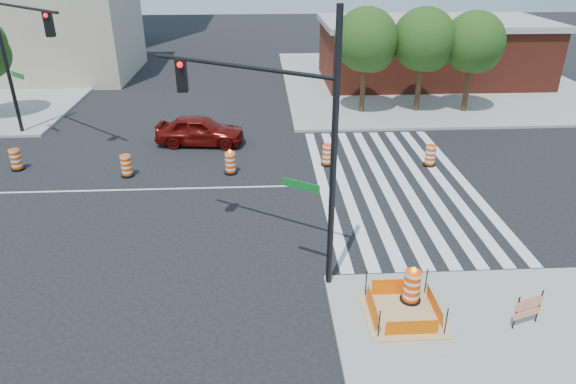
# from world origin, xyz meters

# --- Properties ---
(ground) EXTENTS (120.00, 120.00, 0.00)m
(ground) POSITION_xyz_m (0.00, 0.00, 0.00)
(ground) COLOR black
(ground) RESTS_ON ground
(sidewalk_ne) EXTENTS (22.00, 22.00, 0.15)m
(sidewalk_ne) POSITION_xyz_m (18.00, 18.00, 0.07)
(sidewalk_ne) COLOR gray
(sidewalk_ne) RESTS_ON ground
(crosswalk_east) EXTENTS (6.75, 13.50, 0.01)m
(crosswalk_east) POSITION_xyz_m (10.95, 0.00, 0.01)
(crosswalk_east) COLOR silver
(crosswalk_east) RESTS_ON ground
(lane_centerline) EXTENTS (14.00, 0.12, 0.01)m
(lane_centerline) POSITION_xyz_m (0.00, 0.00, 0.01)
(lane_centerline) COLOR silver
(lane_centerline) RESTS_ON ground
(excavation_pit) EXTENTS (2.20, 2.20, 0.90)m
(excavation_pit) POSITION_xyz_m (9.00, -9.00, 0.22)
(excavation_pit) COLOR tan
(excavation_pit) RESTS_ON ground
(brick_storefront) EXTENTS (16.50, 8.50, 4.60)m
(brick_storefront) POSITION_xyz_m (18.00, 18.00, 2.32)
(brick_storefront) COLOR maroon
(brick_storefront) RESTS_ON ground
(beige_midrise) EXTENTS (14.00, 10.00, 10.00)m
(beige_midrise) POSITION_xyz_m (-12.00, 22.00, 5.00)
(beige_midrise) COLOR tan
(beige_midrise) RESTS_ON ground
(red_coupe) EXTENTS (4.75, 2.33, 1.56)m
(red_coupe) POSITION_xyz_m (1.90, 5.44, 0.78)
(red_coupe) COLOR #5F0B08
(red_coupe) RESTS_ON ground
(signal_pole_se) EXTENTS (5.29, 3.47, 8.19)m
(signal_pole_se) POSITION_xyz_m (5.66, -6.38, 5.02)
(signal_pole_se) COLOR black
(signal_pole_se) RESTS_ON ground
(signal_pole_nw) EXTENTS (4.94, 4.65, 8.77)m
(signal_pole_nw) POSITION_xyz_m (-6.92, 6.45, 5.36)
(signal_pole_nw) COLOR black
(signal_pole_nw) RESTS_ON ground
(pit_drum) EXTENTS (0.61, 0.61, 1.20)m
(pit_drum) POSITION_xyz_m (9.37, -8.43, 0.65)
(pit_drum) COLOR black
(pit_drum) RESTS_ON ground
(barricade) EXTENTS (0.87, 0.32, 1.06)m
(barricade) POSITION_xyz_m (12.25, -9.62, 0.74)
(barricade) COLOR #F94505
(barricade) RESTS_ON ground
(tree_north_c) EXTENTS (3.76, 3.76, 6.39)m
(tree_north_c) POSITION_xyz_m (11.44, 10.38, 4.29)
(tree_north_c) COLOR #382314
(tree_north_c) RESTS_ON ground
(tree_north_d) EXTENTS (3.75, 3.74, 6.36)m
(tree_north_d) POSITION_xyz_m (14.92, 10.45, 4.26)
(tree_north_d) COLOR #382314
(tree_north_d) RESTS_ON ground
(tree_north_e) EXTENTS (3.65, 3.62, 6.15)m
(tree_north_e) POSITION_xyz_m (17.88, 10.22, 4.12)
(tree_north_e) COLOR #382314
(tree_north_e) RESTS_ON ground
(median_drum_1) EXTENTS (0.60, 0.60, 1.02)m
(median_drum_1) POSITION_xyz_m (-6.39, 2.51, 0.48)
(median_drum_1) COLOR black
(median_drum_1) RESTS_ON ground
(median_drum_2) EXTENTS (0.60, 0.60, 1.02)m
(median_drum_2) POSITION_xyz_m (-1.05, 1.48, 0.48)
(median_drum_2) COLOR black
(median_drum_2) RESTS_ON ground
(median_drum_3) EXTENTS (0.60, 0.60, 1.18)m
(median_drum_3) POSITION_xyz_m (3.66, 1.54, 0.49)
(median_drum_3) COLOR black
(median_drum_3) RESTS_ON ground
(median_drum_4) EXTENTS (0.60, 0.60, 1.02)m
(median_drum_4) POSITION_xyz_m (8.24, 2.28, 0.48)
(median_drum_4) COLOR black
(median_drum_4) RESTS_ON ground
(median_drum_5) EXTENTS (0.60, 0.60, 1.02)m
(median_drum_5) POSITION_xyz_m (13.14, 1.94, 0.48)
(median_drum_5) COLOR black
(median_drum_5) RESTS_ON ground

